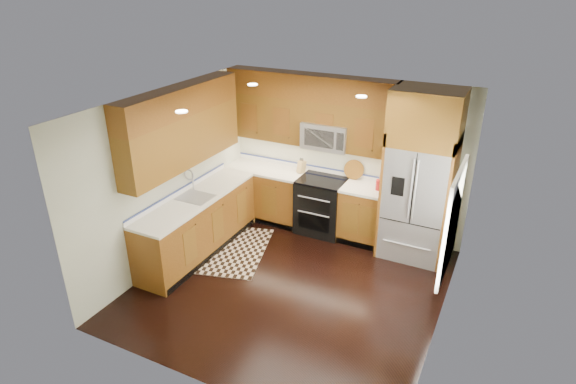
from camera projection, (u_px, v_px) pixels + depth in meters
The scene contains 16 objects.
ground at pixel (291, 286), 6.78m from camera, with size 4.00×4.00×0.00m, color black.
wall_back at pixel (345, 155), 7.87m from camera, with size 4.00×0.02×2.60m, color beige.
wall_left at pixel (169, 177), 7.05m from camera, with size 0.02×4.00×2.60m, color beige.
wall_right at pixel (450, 237), 5.43m from camera, with size 0.02×4.00×2.60m, color beige.
window at pixel (452, 222), 5.56m from camera, with size 0.04×1.10×1.30m.
base_cabinets at pixel (247, 214), 7.83m from camera, with size 2.85×3.00×0.90m.
countertop at pixel (258, 186), 7.67m from camera, with size 2.86×3.01×0.04m.
upper_cabinets at pixel (255, 117), 7.29m from camera, with size 2.85×3.00×1.15m.
range at pixel (321, 206), 8.05m from camera, with size 0.76×0.67×0.95m.
microwave at pixel (327, 135), 7.66m from camera, with size 0.76×0.40×0.42m.
refrigerator at pixel (420, 176), 7.04m from camera, with size 0.98×0.75×2.60m.
sink_faucet at pixel (195, 193), 7.26m from camera, with size 0.54×0.44×0.37m.
rug at pixel (236, 250), 7.64m from camera, with size 0.90×1.50×0.01m, color black.
knife_block at pixel (301, 167), 8.10m from camera, with size 0.12×0.15×0.26m.
utensil_crock at pixel (380, 183), 7.45m from camera, with size 0.16×0.16×0.34m.
cutting_board at pixel (353, 178), 7.89m from camera, with size 0.33×0.33×0.02m, color brown.
Camera 1 is at (2.46, -5.05, 4.04)m, focal length 30.00 mm.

